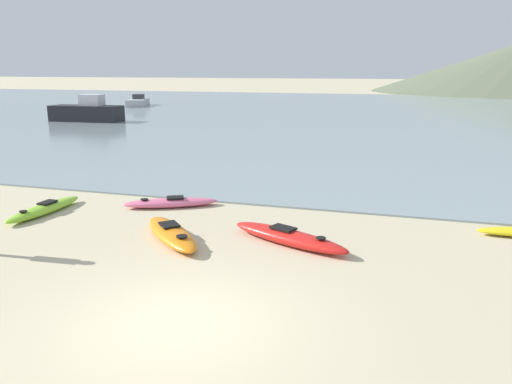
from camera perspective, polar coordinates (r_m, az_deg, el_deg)
ground_plane at (r=8.83m, az=-8.93°, el=-14.57°), size 400.00×400.00×0.00m
bay_water at (r=49.72m, az=12.75°, el=8.85°), size 160.00×70.00×0.06m
kayak_on_sand_0 at (r=16.05m, az=-23.03°, el=-1.78°), size 0.73×2.98×0.33m
kayak_on_sand_1 at (r=12.71m, az=-9.65°, el=-4.68°), size 2.62×2.68×0.39m
kayak_on_sand_3 at (r=15.69m, az=-9.72°, el=-1.20°), size 2.89×1.89×0.32m
kayak_on_sand_4 at (r=12.27m, az=3.74°, el=-5.15°), size 3.36×1.96×0.40m
moored_boat_0 at (r=58.50m, az=-13.33°, el=10.01°), size 3.46×5.37×1.27m
moored_boat_1 at (r=42.39m, az=-18.75°, el=8.66°), size 5.82×2.24×2.11m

